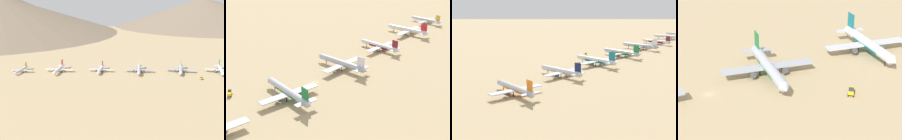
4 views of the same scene
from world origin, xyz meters
The scene contains 4 objects.
ground_plane centered at (0.00, 0.00, 0.00)m, with size 2523.36×2523.36×0.00m, color tan.
parked_jet_4 centered at (-6.27, 29.97, 5.11)m, with size 53.29×43.40×15.36m.
parked_jet_5 centered at (-12.18, 88.46, 5.30)m, with size 55.21×44.98×15.92m.
service_truck centered at (25.84, 54.90, 2.08)m, with size 5.65×5.11×3.90m.
Camera 4 is at (165.70, -38.47, 85.12)m, focal length 70.20 mm.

